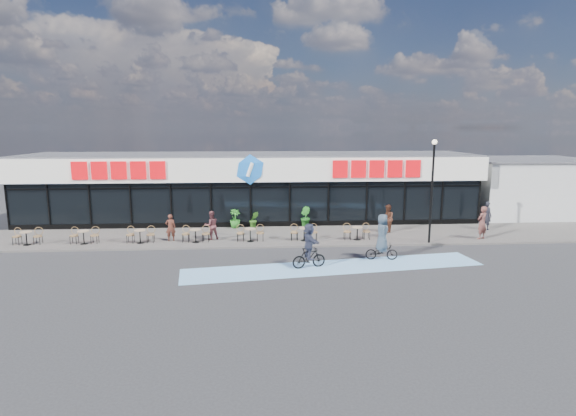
{
  "coord_description": "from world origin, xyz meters",
  "views": [
    {
      "loc": [
        0.59,
        -21.3,
        6.36
      ],
      "look_at": [
        2.17,
        3.5,
        1.91
      ],
      "focal_mm": 28.0,
      "sensor_mm": 36.0,
      "label": 1
    }
  ],
  "objects_px": {
    "potted_plant_mid": "(305,217)",
    "pedestrian_a": "(388,218)",
    "cyclist_a": "(309,247)",
    "patron_left": "(171,228)",
    "bistro_set_0": "(27,236)",
    "potted_plant_left": "(235,219)",
    "pedestrian_b": "(487,215)",
    "cyclist_b": "(382,241)",
    "pedestrian_c": "(482,223)",
    "patron_right": "(211,225)",
    "potted_plant_right": "(254,220)",
    "lamp_post": "(432,183)"
  },
  "relations": [
    {
      "from": "potted_plant_mid",
      "to": "pedestrian_a",
      "type": "distance_m",
      "value": 5.17
    },
    {
      "from": "potted_plant_mid",
      "to": "cyclist_a",
      "type": "bearing_deg",
      "value": -94.49
    },
    {
      "from": "patron_left",
      "to": "bistro_set_0",
      "type": "bearing_deg",
      "value": -5.05
    },
    {
      "from": "potted_plant_left",
      "to": "potted_plant_mid",
      "type": "bearing_deg",
      "value": -1.06
    },
    {
      "from": "pedestrian_b",
      "to": "cyclist_b",
      "type": "distance_m",
      "value": 9.99
    },
    {
      "from": "pedestrian_a",
      "to": "pedestrian_c",
      "type": "bearing_deg",
      "value": 73.74
    },
    {
      "from": "potted_plant_mid",
      "to": "pedestrian_b",
      "type": "bearing_deg",
      "value": -7.04
    },
    {
      "from": "potted_plant_left",
      "to": "patron_right",
      "type": "height_order",
      "value": "patron_right"
    },
    {
      "from": "potted_plant_right",
      "to": "cyclist_b",
      "type": "bearing_deg",
      "value": -48.31
    },
    {
      "from": "pedestrian_b",
      "to": "pedestrian_c",
      "type": "relative_size",
      "value": 0.93
    },
    {
      "from": "potted_plant_left",
      "to": "potted_plant_mid",
      "type": "relative_size",
      "value": 0.9
    },
    {
      "from": "potted_plant_mid",
      "to": "patron_left",
      "type": "xyz_separation_m",
      "value": [
        -7.87,
        -3.09,
        0.11
      ]
    },
    {
      "from": "cyclist_a",
      "to": "cyclist_b",
      "type": "distance_m",
      "value": 3.84
    },
    {
      "from": "patron_left",
      "to": "pedestrian_c",
      "type": "height_order",
      "value": "pedestrian_c"
    },
    {
      "from": "cyclist_b",
      "to": "lamp_post",
      "type": "bearing_deg",
      "value": 38.8
    },
    {
      "from": "potted_plant_mid",
      "to": "patron_right",
      "type": "xyz_separation_m",
      "value": [
        -5.63,
        -2.88,
        0.16
      ]
    },
    {
      "from": "patron_right",
      "to": "pedestrian_b",
      "type": "xyz_separation_m",
      "value": [
        16.86,
        1.49,
        0.07
      ]
    },
    {
      "from": "pedestrian_a",
      "to": "potted_plant_right",
      "type": "bearing_deg",
      "value": -95.05
    },
    {
      "from": "lamp_post",
      "to": "cyclist_a",
      "type": "relative_size",
      "value": 2.7
    },
    {
      "from": "patron_right",
      "to": "bistro_set_0",
      "type": "bearing_deg",
      "value": -20.23
    },
    {
      "from": "potted_plant_mid",
      "to": "cyclist_b",
      "type": "height_order",
      "value": "cyclist_b"
    },
    {
      "from": "patron_left",
      "to": "pedestrian_c",
      "type": "bearing_deg",
      "value": 170.45
    },
    {
      "from": "cyclist_b",
      "to": "pedestrian_c",
      "type": "bearing_deg",
      "value": 26.59
    },
    {
      "from": "patron_left",
      "to": "cyclist_b",
      "type": "xyz_separation_m",
      "value": [
        10.91,
        -4.02,
        0.1
      ]
    },
    {
      "from": "potted_plant_right",
      "to": "patron_left",
      "type": "bearing_deg",
      "value": -146.57
    },
    {
      "from": "bistro_set_0",
      "to": "cyclist_b",
      "type": "xyz_separation_m",
      "value": [
        18.55,
        -3.71,
        0.4
      ]
    },
    {
      "from": "bistro_set_0",
      "to": "pedestrian_b",
      "type": "height_order",
      "value": "pedestrian_b"
    },
    {
      "from": "potted_plant_left",
      "to": "potted_plant_right",
      "type": "height_order",
      "value": "potted_plant_left"
    },
    {
      "from": "potted_plant_left",
      "to": "cyclist_a",
      "type": "distance_m",
      "value": 9.11
    },
    {
      "from": "potted_plant_right",
      "to": "pedestrian_b",
      "type": "relative_size",
      "value": 0.6
    },
    {
      "from": "lamp_post",
      "to": "potted_plant_right",
      "type": "distance_m",
      "value": 11.0
    },
    {
      "from": "patron_left",
      "to": "patron_right",
      "type": "xyz_separation_m",
      "value": [
        2.24,
        0.21,
        0.05
      ]
    },
    {
      "from": "potted_plant_right",
      "to": "pedestrian_b",
      "type": "distance_m",
      "value": 14.55
    },
    {
      "from": "bistro_set_0",
      "to": "potted_plant_mid",
      "type": "relative_size",
      "value": 1.17
    },
    {
      "from": "potted_plant_left",
      "to": "potted_plant_right",
      "type": "relative_size",
      "value": 1.12
    },
    {
      "from": "potted_plant_mid",
      "to": "cyclist_a",
      "type": "distance_m",
      "value": 8.21
    },
    {
      "from": "potted_plant_right",
      "to": "patron_left",
      "type": "distance_m",
      "value": 5.54
    },
    {
      "from": "pedestrian_b",
      "to": "pedestrian_c",
      "type": "height_order",
      "value": "pedestrian_c"
    },
    {
      "from": "pedestrian_c",
      "to": "pedestrian_b",
      "type": "bearing_deg",
      "value": -152.56
    },
    {
      "from": "cyclist_a",
      "to": "potted_plant_mid",
      "type": "bearing_deg",
      "value": 85.51
    },
    {
      "from": "patron_left",
      "to": "pedestrian_b",
      "type": "height_order",
      "value": "pedestrian_b"
    },
    {
      "from": "bistro_set_0",
      "to": "cyclist_a",
      "type": "distance_m",
      "value": 15.62
    },
    {
      "from": "patron_right",
      "to": "lamp_post",
      "type": "bearing_deg",
      "value": 149.81
    },
    {
      "from": "potted_plant_mid",
      "to": "lamp_post",
      "type": "bearing_deg",
      "value": -33.91
    },
    {
      "from": "pedestrian_c",
      "to": "potted_plant_left",
      "type": "bearing_deg",
      "value": -45.39
    },
    {
      "from": "lamp_post",
      "to": "cyclist_a",
      "type": "xyz_separation_m",
      "value": [
        -7.11,
        -3.83,
        -2.43
      ]
    },
    {
      "from": "patron_left",
      "to": "cyclist_a",
      "type": "bearing_deg",
      "value": 137.46
    },
    {
      "from": "potted_plant_mid",
      "to": "patron_left",
      "type": "bearing_deg",
      "value": -158.57
    },
    {
      "from": "patron_right",
      "to": "pedestrian_c",
      "type": "distance_m",
      "value": 15.39
    },
    {
      "from": "lamp_post",
      "to": "bistro_set_0",
      "type": "distance_m",
      "value": 22.19
    }
  ]
}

